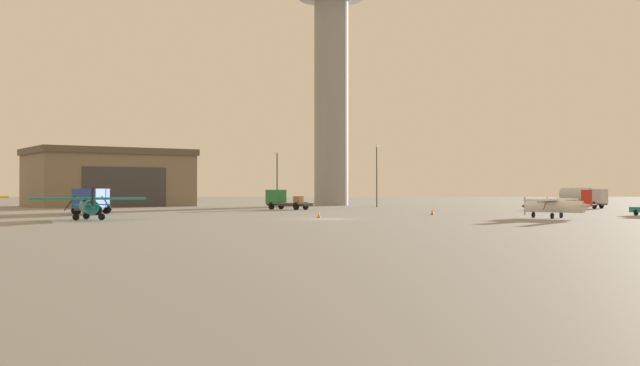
% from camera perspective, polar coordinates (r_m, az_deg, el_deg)
% --- Properties ---
extents(ground_plane, '(400.00, 400.00, 0.00)m').
position_cam_1_polar(ground_plane, '(69.06, 0.41, -2.73)').
color(ground_plane, gray).
extents(control_tower, '(11.23, 11.23, 44.45)m').
position_cam_1_polar(control_tower, '(128.80, 0.85, 9.28)').
color(control_tower, gray).
rests_on(control_tower, ground_plane).
extents(hangar, '(29.40, 27.38, 9.09)m').
position_cam_1_polar(hangar, '(125.41, -15.70, 0.39)').
color(hangar, '#7A6B56').
rests_on(hangar, ground_plane).
extents(airplane_teal, '(9.59, 7.60, 2.90)m').
position_cam_1_polar(airplane_teal, '(68.90, -17.06, -1.59)').
color(airplane_teal, teal).
rests_on(airplane_teal, ground_plane).
extents(airplane_white, '(7.12, 7.66, 2.67)m').
position_cam_1_polar(airplane_white, '(73.85, 17.37, -1.60)').
color(airplane_white, white).
rests_on(airplane_white, ground_plane).
extents(truck_box_blue, '(3.43, 6.31, 2.78)m').
position_cam_1_polar(truck_box_blue, '(84.66, -16.88, -1.20)').
color(truck_box_blue, '#38383D').
rests_on(truck_box_blue, ground_plane).
extents(truck_flatbed_green, '(6.56, 5.63, 2.65)m').
position_cam_1_polar(truck_flatbed_green, '(101.12, -2.81, -1.29)').
color(truck_flatbed_green, '#38383D').
rests_on(truck_flatbed_green, ground_plane).
extents(truck_fuel_tanker_silver, '(5.99, 6.10, 2.95)m').
position_cam_1_polar(truck_fuel_tanker_silver, '(113.34, 19.23, -0.98)').
color(truck_fuel_tanker_silver, '#38383D').
rests_on(truck_fuel_tanker_silver, ground_plane).
extents(light_post_east, '(0.44, 0.44, 8.53)m').
position_cam_1_polar(light_post_east, '(118.35, -3.26, 0.68)').
color(light_post_east, '#38383D').
rests_on(light_post_east, ground_plane).
extents(light_post_north, '(0.44, 0.44, 9.36)m').
position_cam_1_polar(light_post_north, '(113.40, 4.31, 0.95)').
color(light_post_north, '#38383D').
rests_on(light_post_north, ground_plane).
extents(traffic_cone_near_left, '(0.36, 0.36, 0.66)m').
position_cam_1_polar(traffic_cone_near_left, '(71.66, -0.09, -2.39)').
color(traffic_cone_near_left, black).
rests_on(traffic_cone_near_left, ground_plane).
extents(traffic_cone_near_right, '(0.36, 0.36, 0.68)m').
position_cam_1_polar(traffic_cone_near_right, '(80.91, 8.47, -2.16)').
color(traffic_cone_near_right, black).
rests_on(traffic_cone_near_right, ground_plane).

